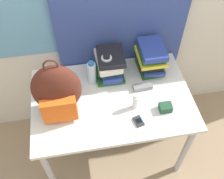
# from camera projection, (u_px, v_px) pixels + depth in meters

# --- Properties ---
(wall_back) EXTENTS (6.00, 0.06, 2.50)m
(wall_back) POSITION_uv_depth(u_px,v_px,m) (100.00, 7.00, 1.91)
(wall_back) COLOR silver
(wall_back) RESTS_ON ground_plane
(curtain_blue) EXTENTS (1.03, 0.04, 2.50)m
(curtain_blue) POSITION_uv_depth(u_px,v_px,m) (122.00, 9.00, 1.89)
(curtain_blue) COLOR #384C93
(curtain_blue) RESTS_ON ground_plane
(desk) EXTENTS (1.21, 0.79, 0.77)m
(desk) POSITION_uv_depth(u_px,v_px,m) (112.00, 105.00, 2.06)
(desk) COLOR silver
(desk) RESTS_ON ground_plane
(backpack) EXTENTS (0.34, 0.23, 0.50)m
(backpack) POSITION_uv_depth(u_px,v_px,m) (57.00, 91.00, 1.76)
(backpack) COLOR #512319
(backpack) RESTS_ON desk
(book_stack_left) EXTENTS (0.23, 0.28, 0.22)m
(book_stack_left) POSITION_uv_depth(u_px,v_px,m) (109.00, 65.00, 2.05)
(book_stack_left) COLOR #1E5623
(book_stack_left) RESTS_ON desk
(book_stack_center) EXTENTS (0.22, 0.29, 0.25)m
(book_stack_center) POSITION_uv_depth(u_px,v_px,m) (151.00, 58.00, 2.08)
(book_stack_center) COLOR #1E5623
(book_stack_center) RESTS_ON desk
(water_bottle) EXTENTS (0.07, 0.07, 0.22)m
(water_bottle) POSITION_uv_depth(u_px,v_px,m) (92.00, 73.00, 2.01)
(water_bottle) COLOR silver
(water_bottle) RESTS_ON desk
(sports_bottle) EXTENTS (0.08, 0.08, 0.26)m
(sports_bottle) POSITION_uv_depth(u_px,v_px,m) (107.00, 68.00, 2.01)
(sports_bottle) COLOR white
(sports_bottle) RESTS_ON desk
(sunscreen_bottle) EXTENTS (0.04, 0.04, 0.14)m
(sunscreen_bottle) POSITION_uv_depth(u_px,v_px,m) (135.00, 102.00, 1.88)
(sunscreen_bottle) COLOR white
(sunscreen_bottle) RESTS_ON desk
(cell_phone) EXTENTS (0.07, 0.10, 0.02)m
(cell_phone) POSITION_uv_depth(u_px,v_px,m) (139.00, 121.00, 1.84)
(cell_phone) COLOR #2D2D33
(cell_phone) RESTS_ON desk
(sunglasses_case) EXTENTS (0.15, 0.06, 0.04)m
(sunglasses_case) POSITION_uv_depth(u_px,v_px,m) (143.00, 87.00, 2.03)
(sunglasses_case) COLOR gray
(sunglasses_case) RESTS_ON desk
(camera_pouch) EXTENTS (0.09, 0.08, 0.05)m
(camera_pouch) POSITION_uv_depth(u_px,v_px,m) (165.00, 107.00, 1.90)
(camera_pouch) COLOR #234C33
(camera_pouch) RESTS_ON desk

